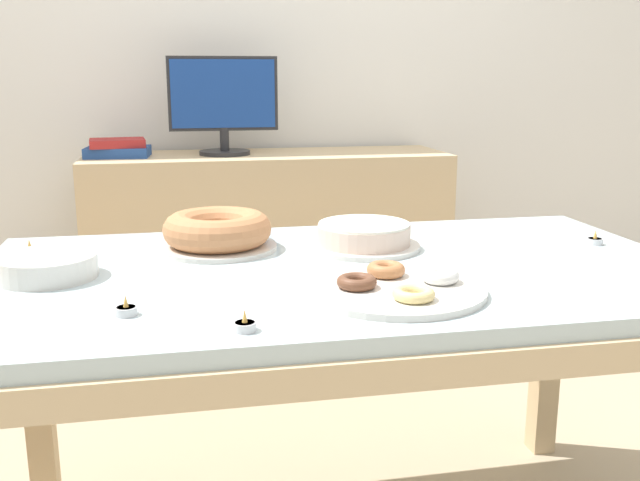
% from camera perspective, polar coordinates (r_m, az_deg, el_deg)
% --- Properties ---
extents(wall_back, '(8.00, 0.10, 2.60)m').
position_cam_1_polar(wall_back, '(3.16, -5.06, 15.14)').
color(wall_back, white).
rests_on(wall_back, ground).
extents(dining_table, '(1.65, 0.93, 0.76)m').
position_cam_1_polar(dining_table, '(1.64, 1.70, -5.14)').
color(dining_table, silver).
rests_on(dining_table, ground).
extents(sideboard, '(1.43, 0.44, 0.88)m').
position_cam_1_polar(sideboard, '(2.95, -4.08, -1.55)').
color(sideboard, '#D1B284').
rests_on(sideboard, ground).
extents(computer_monitor, '(0.42, 0.20, 0.38)m').
position_cam_1_polar(computer_monitor, '(2.84, -7.73, 10.62)').
color(computer_monitor, '#262628').
rests_on(computer_monitor, sideboard).
extents(book_stack, '(0.25, 0.19, 0.07)m').
position_cam_1_polar(book_stack, '(2.86, -15.88, 7.11)').
color(book_stack, '#23478C').
rests_on(book_stack, sideboard).
extents(cake_chocolate_round, '(0.28, 0.28, 0.07)m').
position_cam_1_polar(cake_chocolate_round, '(1.78, 3.53, 0.31)').
color(cake_chocolate_round, silver).
rests_on(cake_chocolate_round, dining_table).
extents(cake_golden_bundt, '(0.29, 0.29, 0.09)m').
position_cam_1_polar(cake_golden_bundt, '(1.78, -8.20, 0.70)').
color(cake_golden_bundt, silver).
rests_on(cake_golden_bundt, dining_table).
extents(pastry_platter, '(0.36, 0.36, 0.04)m').
position_cam_1_polar(pastry_platter, '(1.43, 6.12, -3.69)').
color(pastry_platter, silver).
rests_on(pastry_platter, dining_table).
extents(plate_stack, '(0.21, 0.21, 0.05)m').
position_cam_1_polar(plate_stack, '(1.63, -20.99, -1.96)').
color(plate_stack, silver).
rests_on(plate_stack, dining_table).
extents(tealight_centre, '(0.04, 0.04, 0.04)m').
position_cam_1_polar(tealight_centre, '(1.34, -15.25, -5.38)').
color(tealight_centre, silver).
rests_on(tealight_centre, dining_table).
extents(tealight_near_front, '(0.04, 0.04, 0.04)m').
position_cam_1_polar(tealight_near_front, '(1.22, -6.03, -6.77)').
color(tealight_near_front, silver).
rests_on(tealight_near_front, dining_table).
extents(tealight_near_cakes, '(0.04, 0.04, 0.04)m').
position_cam_1_polar(tealight_near_cakes, '(1.95, 21.13, -0.01)').
color(tealight_near_cakes, silver).
rests_on(tealight_near_cakes, dining_table).
extents(tealight_right_edge, '(0.04, 0.04, 0.04)m').
position_cam_1_polar(tealight_right_edge, '(1.86, -22.19, -0.73)').
color(tealight_right_edge, silver).
rests_on(tealight_right_edge, dining_table).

